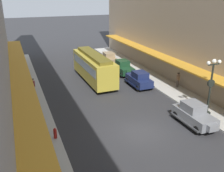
# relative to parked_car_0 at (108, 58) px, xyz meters

# --- Properties ---
(ground_plane) EXTENTS (200.00, 200.00, 0.00)m
(ground_plane) POSITION_rel_parked_car_0_xyz_m (-4.78, -19.43, -0.94)
(ground_plane) COLOR #2D2D30
(sidewalk_left) EXTENTS (3.00, 60.00, 0.15)m
(sidewalk_left) POSITION_rel_parked_car_0_xyz_m (-12.28, -19.43, -0.87)
(sidewalk_left) COLOR #B7B5AD
(sidewalk_left) RESTS_ON ground
(sidewalk_right) EXTENTS (3.00, 60.00, 0.15)m
(sidewalk_right) POSITION_rel_parked_car_0_xyz_m (2.72, -19.43, -0.87)
(sidewalk_right) COLOR #B7B5AD
(sidewalk_right) RESTS_ON ground
(parked_car_0) EXTENTS (2.30, 4.32, 1.84)m
(parked_car_0) POSITION_rel_parked_car_0_xyz_m (0.00, 0.00, 0.00)
(parked_car_0) COLOR #997F5B
(parked_car_0) RESTS_ON ground
(parked_car_1) EXTENTS (2.19, 4.28, 1.84)m
(parked_car_1) POSITION_rel_parked_car_0_xyz_m (0.07, -5.25, 0.00)
(parked_car_1) COLOR #193D23
(parked_car_1) RESTS_ON ground
(parked_car_2) EXTENTS (2.18, 4.28, 1.84)m
(parked_car_2) POSITION_rel_parked_car_0_xyz_m (-0.17, -10.27, 0.00)
(parked_car_2) COLOR #19234C
(parked_car_2) RESTS_ON ground
(parked_car_3) EXTENTS (2.15, 4.26, 1.84)m
(parked_car_3) POSITION_rel_parked_car_0_xyz_m (-0.09, -19.86, 0.00)
(parked_car_3) COLOR slate
(parked_car_3) RESTS_ON ground
(streetcar) EXTENTS (2.62, 9.63, 3.46)m
(streetcar) POSITION_rel_parked_car_0_xyz_m (-4.39, -6.52, 0.96)
(streetcar) COLOR gold
(streetcar) RESTS_ON ground
(lamp_post_with_clock) EXTENTS (1.42, 0.44, 5.16)m
(lamp_post_with_clock) POSITION_rel_parked_car_0_xyz_m (1.62, -19.45, 2.04)
(lamp_post_with_clock) COLOR black
(lamp_post_with_clock) RESTS_ON sidewalk_right
(fire_hydrant) EXTENTS (0.24, 0.24, 0.82)m
(fire_hydrant) POSITION_rel_parked_car_0_xyz_m (-11.13, -18.00, -0.38)
(fire_hydrant) COLOR #B21E19
(fire_hydrant) RESTS_ON sidewalk_left
(pedestrian_0) EXTENTS (0.36, 0.28, 1.67)m
(pedestrian_0) POSITION_rel_parked_car_0_xyz_m (-11.70, -8.47, 0.07)
(pedestrian_0) COLOR #4C4238
(pedestrian_0) RESTS_ON sidewalk_left
(pedestrian_1) EXTENTS (0.36, 0.28, 1.67)m
(pedestrian_1) POSITION_rel_parked_car_0_xyz_m (-13.14, -21.11, 0.07)
(pedestrian_1) COLOR slate
(pedestrian_1) RESTS_ON sidewalk_left
(pedestrian_2) EXTENTS (0.36, 0.24, 1.64)m
(pedestrian_2) POSITION_rel_parked_car_0_xyz_m (-11.99, -18.18, 0.05)
(pedestrian_2) COLOR #2D2D33
(pedestrian_2) RESTS_ON sidewalk_left
(pedestrian_3) EXTENTS (0.36, 0.28, 1.67)m
(pedestrian_3) POSITION_rel_parked_car_0_xyz_m (3.61, -12.42, 0.07)
(pedestrian_3) COLOR #4C4238
(pedestrian_3) RESTS_ON sidewalk_right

